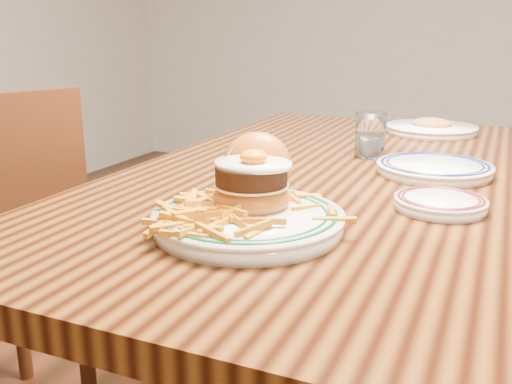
% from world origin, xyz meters
% --- Properties ---
extents(table, '(0.85, 1.60, 0.75)m').
position_xyz_m(table, '(0.00, 0.00, 0.66)').
color(table, black).
rests_on(table, floor).
extents(main_plate, '(0.31, 0.33, 0.15)m').
position_xyz_m(main_plate, '(0.00, -0.43, 0.79)').
color(main_plate, white).
rests_on(main_plate, table).
extents(side_plate, '(0.16, 0.16, 0.02)m').
position_xyz_m(side_plate, '(0.27, -0.22, 0.76)').
color(side_plate, white).
rests_on(side_plate, table).
extents(rear_plate, '(0.25, 0.25, 0.03)m').
position_xyz_m(rear_plate, '(0.23, 0.05, 0.77)').
color(rear_plate, white).
rests_on(rear_plate, table).
extents(water_glass, '(0.07, 0.07, 0.11)m').
position_xyz_m(water_glass, '(0.06, 0.16, 0.80)').
color(water_glass, white).
rests_on(water_glass, table).
extents(far_plate, '(0.27, 0.27, 0.05)m').
position_xyz_m(far_plate, '(0.16, 0.57, 0.77)').
color(far_plate, white).
rests_on(far_plate, table).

